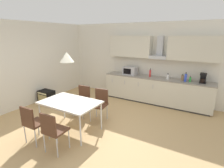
{
  "coord_description": "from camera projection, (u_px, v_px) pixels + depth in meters",
  "views": [
    {
      "loc": [
        2.46,
        -3.25,
        2.29
      ],
      "look_at": [
        0.14,
        0.72,
        1.0
      ],
      "focal_mm": 28.0,
      "sensor_mm": 36.0,
      "label": 1
    }
  ],
  "objects": [
    {
      "name": "wall_back",
      "position": [
        137.0,
        61.0,
        6.5
      ],
      "size": [
        6.63,
        0.1,
        2.72
      ],
      "primitive_type": "cube",
      "color": "silver",
      "rests_on": "ground_plane"
    },
    {
      "name": "chair_far_right",
      "position": [
        100.0,
        102.0,
        4.79
      ],
      "size": [
        0.44,
        0.44,
        0.87
      ],
      "color": "#4C2D1E",
      "rests_on": "ground_plane"
    },
    {
      "name": "pendant_lamp",
      "position": [
        67.0,
        57.0,
        3.9
      ],
      "size": [
        0.32,
        0.32,
        0.22
      ],
      "primitive_type": "cone",
      "color": "silver"
    },
    {
      "name": "upper_wall_cabinets",
      "position": [
        160.0,
        48.0,
        5.76
      ],
      "size": [
        3.6,
        0.4,
        0.74
      ],
      "color": "beige"
    },
    {
      "name": "bottle_red",
      "position": [
        150.0,
        73.0,
        5.99
      ],
      "size": [
        0.06,
        0.06,
        0.29
      ],
      "color": "red",
      "rests_on": "kitchen_counter"
    },
    {
      "name": "bottle_green",
      "position": [
        190.0,
        79.0,
        5.34
      ],
      "size": [
        0.06,
        0.06,
        0.18
      ],
      "color": "green",
      "rests_on": "kitchen_counter"
    },
    {
      "name": "coffee_maker",
      "position": [
        203.0,
        78.0,
        5.21
      ],
      "size": [
        0.18,
        0.19,
        0.3
      ],
      "color": "black",
      "rests_on": "kitchen_counter"
    },
    {
      "name": "guitar_amp",
      "position": [
        47.0,
        97.0,
        6.09
      ],
      "size": [
        0.52,
        0.37,
        0.44
      ],
      "color": "black",
      "rests_on": "ground_plane"
    },
    {
      "name": "bottle_white",
      "position": [
        168.0,
        77.0,
        5.68
      ],
      "size": [
        0.08,
        0.08,
        0.19
      ],
      "color": "white",
      "rests_on": "kitchen_counter"
    },
    {
      "name": "chair_far_left",
      "position": [
        82.0,
        98.0,
        5.09
      ],
      "size": [
        0.42,
        0.42,
        0.87
      ],
      "color": "#4C2D1E",
      "rests_on": "ground_plane"
    },
    {
      "name": "kitchen_counter",
      "position": [
        155.0,
        90.0,
        6.03
      ],
      "size": [
        3.62,
        0.64,
        0.9
      ],
      "color": "#333333",
      "rests_on": "ground_plane"
    },
    {
      "name": "chair_near_right",
      "position": [
        53.0,
        129.0,
        3.4
      ],
      "size": [
        0.42,
        0.42,
        0.87
      ],
      "color": "#4C2D1E",
      "rests_on": "ground_plane"
    },
    {
      "name": "dining_table",
      "position": [
        70.0,
        103.0,
        4.2
      ],
      "size": [
        1.39,
        0.9,
        0.75
      ],
      "color": "silver",
      "rests_on": "ground_plane"
    },
    {
      "name": "ground_plane",
      "position": [
        93.0,
        127.0,
        4.52
      ],
      "size": [
        8.29,
        8.34,
        0.02
      ],
      "primitive_type": "cube",
      "color": "tan"
    },
    {
      "name": "chair_near_left",
      "position": [
        32.0,
        121.0,
        3.71
      ],
      "size": [
        0.41,
        0.41,
        0.87
      ],
      "color": "#4C2D1E",
      "rests_on": "ground_plane"
    },
    {
      "name": "bottle_brown",
      "position": [
        182.0,
        78.0,
        5.49
      ],
      "size": [
        0.08,
        0.08,
        0.21
      ],
      "color": "brown",
      "rests_on": "kitchen_counter"
    },
    {
      "name": "backsplash_tile",
      "position": [
        159.0,
        68.0,
        6.08
      ],
      "size": [
        3.6,
        0.02,
        0.59
      ],
      "primitive_type": "cube",
      "color": "silver",
      "rests_on": "kitchen_counter"
    },
    {
      "name": "wall_left",
      "position": [
        20.0,
        66.0,
        5.52
      ],
      "size": [
        0.1,
        6.67,
        2.72
      ],
      "primitive_type": "cube",
      "color": "silver",
      "rests_on": "ground_plane"
    },
    {
      "name": "bottle_blue",
      "position": [
        186.0,
        78.0,
        5.38
      ],
      "size": [
        0.08,
        0.08,
        0.29
      ],
      "color": "blue",
      "rests_on": "kitchen_counter"
    },
    {
      "name": "microwave",
      "position": [
        130.0,
        71.0,
        6.35
      ],
      "size": [
        0.48,
        0.35,
        0.28
      ],
      "color": "#ADADB2",
      "rests_on": "kitchen_counter"
    }
  ]
}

